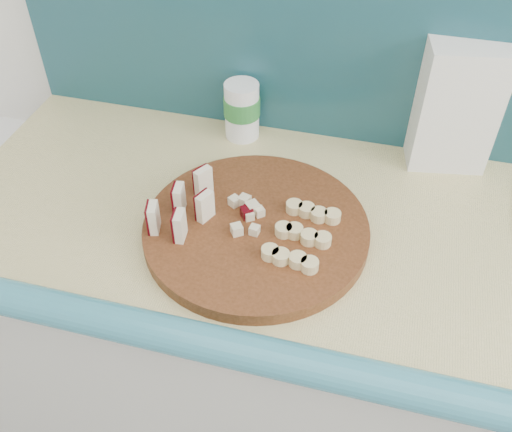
% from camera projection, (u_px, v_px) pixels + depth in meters
% --- Properties ---
extents(kitchen_counter, '(2.20, 0.63, 0.91)m').
position_uv_depth(kitchen_counter, '(478.00, 399.00, 1.28)').
color(kitchen_counter, beige).
rests_on(kitchen_counter, ground).
extents(cutting_board, '(0.46, 0.46, 0.03)m').
position_uv_depth(cutting_board, '(256.00, 229.00, 1.02)').
color(cutting_board, '#41210D').
rests_on(cutting_board, kitchen_counter).
extents(apple_wedges, '(0.10, 0.16, 0.06)m').
position_uv_depth(apple_wedges, '(184.00, 205.00, 1.00)').
color(apple_wedges, '#FAE9C8').
rests_on(apple_wedges, cutting_board).
extents(apple_chunks, '(0.06, 0.06, 0.02)m').
position_uv_depth(apple_chunks, '(243.00, 217.00, 1.01)').
color(apple_chunks, beige).
rests_on(apple_chunks, cutting_board).
extents(banana_slices, '(0.12, 0.16, 0.02)m').
position_uv_depth(banana_slices, '(302.00, 234.00, 0.98)').
color(banana_slices, beige).
rests_on(banana_slices, cutting_board).
extents(flour_bag, '(0.17, 0.13, 0.26)m').
position_uv_depth(flour_bag, '(456.00, 105.00, 1.10)').
color(flour_bag, white).
rests_on(flour_bag, kitchen_counter).
extents(canister, '(0.08, 0.08, 0.13)m').
position_uv_depth(canister, '(242.00, 109.00, 1.21)').
color(canister, white).
rests_on(canister, kitchen_counter).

